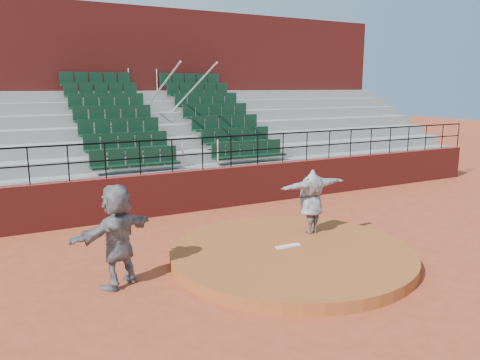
% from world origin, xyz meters
% --- Properties ---
extents(ground, '(90.00, 90.00, 0.00)m').
position_xyz_m(ground, '(0.00, 0.00, 0.00)').
color(ground, '#AC4426').
rests_on(ground, ground).
extents(pitchers_mound, '(5.50, 5.50, 0.25)m').
position_xyz_m(pitchers_mound, '(0.00, 0.00, 0.12)').
color(pitchers_mound, '#A25124').
rests_on(pitchers_mound, ground).
extents(pitching_rubber, '(0.60, 0.15, 0.03)m').
position_xyz_m(pitching_rubber, '(0.00, 0.15, 0.27)').
color(pitching_rubber, white).
rests_on(pitching_rubber, pitchers_mound).
extents(boundary_wall, '(24.00, 0.30, 1.30)m').
position_xyz_m(boundary_wall, '(0.00, 5.00, 0.65)').
color(boundary_wall, maroon).
rests_on(boundary_wall, ground).
extents(wall_railing, '(24.04, 0.05, 1.03)m').
position_xyz_m(wall_railing, '(0.00, 5.00, 2.03)').
color(wall_railing, black).
rests_on(wall_railing, boundary_wall).
extents(seating_deck, '(24.00, 5.97, 4.63)m').
position_xyz_m(seating_deck, '(0.00, 8.65, 1.43)').
color(seating_deck, gray).
rests_on(seating_deck, ground).
extents(press_box_facade, '(24.00, 3.00, 7.10)m').
position_xyz_m(press_box_facade, '(0.00, 12.60, 3.55)').
color(press_box_facade, maroon).
rests_on(press_box_facade, ground).
extents(pitcher, '(2.02, 0.69, 1.61)m').
position_xyz_m(pitcher, '(1.09, 0.78, 1.06)').
color(pitcher, black).
rests_on(pitcher, pitchers_mound).
extents(fielder, '(1.97, 1.40, 2.05)m').
position_xyz_m(fielder, '(-3.80, 0.41, 1.02)').
color(fielder, black).
rests_on(fielder, ground).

